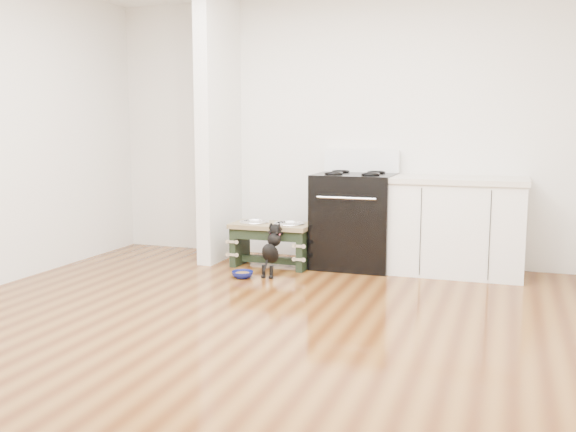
{
  "coord_description": "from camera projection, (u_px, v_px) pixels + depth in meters",
  "views": [
    {
      "loc": [
        1.69,
        -3.94,
        1.38
      ],
      "look_at": [
        -0.21,
        1.48,
        0.57
      ],
      "focal_mm": 40.0,
      "sensor_mm": 36.0,
      "label": 1
    }
  ],
  "objects": [
    {
      "name": "ground",
      "position": [
        246.0,
        328.0,
        4.43
      ],
      "size": [
        5.0,
        5.0,
        0.0
      ],
      "primitive_type": "plane",
      "color": "#4A240D",
      "rests_on": "ground"
    },
    {
      "name": "room_shell",
      "position": [
        243.0,
        89.0,
        4.2
      ],
      "size": [
        5.0,
        5.0,
        5.0
      ],
      "color": "silver",
      "rests_on": "ground"
    },
    {
      "name": "partition_wall",
      "position": [
        219.0,
        129.0,
        6.58
      ],
      "size": [
        0.15,
        0.8,
        2.7
      ],
      "primitive_type": "cube",
      "color": "silver",
      "rests_on": "ground"
    },
    {
      "name": "oven_range",
      "position": [
        355.0,
        219.0,
        6.3
      ],
      "size": [
        0.76,
        0.69,
        1.14
      ],
      "color": "black",
      "rests_on": "ground"
    },
    {
      "name": "cabinet_run",
      "position": [
        457.0,
        226.0,
        6.0
      ],
      "size": [
        1.24,
        0.64,
        0.91
      ],
      "color": "white",
      "rests_on": "ground"
    },
    {
      "name": "dog_feeder",
      "position": [
        272.0,
        236.0,
        6.32
      ],
      "size": [
        0.79,
        0.42,
        0.45
      ],
      "color": "black",
      "rests_on": "ground"
    },
    {
      "name": "puppy",
      "position": [
        272.0,
        248.0,
        5.94
      ],
      "size": [
        0.14,
        0.4,
        0.48
      ],
      "color": "black",
      "rests_on": "ground"
    },
    {
      "name": "floor_bowl",
      "position": [
        242.0,
        275.0,
        5.87
      ],
      "size": [
        0.22,
        0.22,
        0.06
      ],
      "rotation": [
        0.0,
        0.0,
        0.1
      ],
      "color": "#0D135C",
      "rests_on": "ground"
    }
  ]
}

